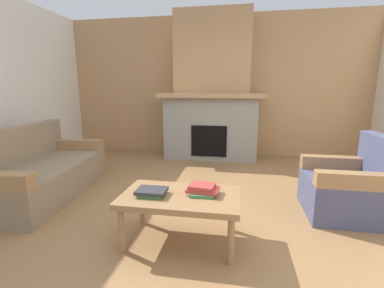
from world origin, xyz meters
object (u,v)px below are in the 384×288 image
fireplace (212,97)px  couch (40,173)px  armchair (349,188)px  coffee_table (180,200)px

fireplace → couch: 3.11m
fireplace → couch: (-1.89, -2.31, -0.88)m
armchair → couch: bearing=-178.6°
armchair → fireplace: bearing=127.1°
fireplace → armchair: 2.92m
couch → armchair: size_ratio=2.21×
armchair → coffee_table: bearing=-153.7°
armchair → coffee_table: size_ratio=0.85×
couch → coffee_table: couch is taller
armchair → coffee_table: 1.82m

